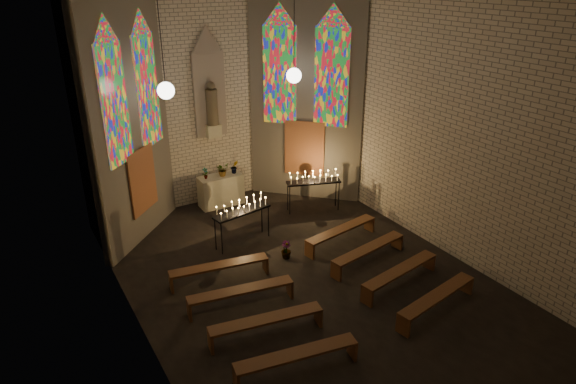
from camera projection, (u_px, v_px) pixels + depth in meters
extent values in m
plane|color=black|center=(314.00, 287.00, 12.36)|extent=(12.00, 12.00, 0.00)
cube|color=beige|center=(208.00, 94.00, 15.66)|extent=(8.00, 0.02, 7.00)
cube|color=beige|center=(129.00, 188.00, 9.08)|extent=(0.02, 12.00, 7.00)
cube|color=beige|center=(451.00, 123.00, 12.80)|extent=(0.02, 12.00, 7.00)
cube|color=beige|center=(129.00, 116.00, 13.40)|extent=(2.72, 2.72, 7.00)
cube|color=beige|center=(306.00, 92.00, 15.96)|extent=(2.72, 2.72, 7.00)
cube|color=#4C3F8C|center=(115.00, 105.00, 12.44)|extent=(0.78, 0.78, 3.00)
cube|color=#4C3F8C|center=(148.00, 91.00, 13.87)|extent=(0.78, 0.78, 3.00)
cube|color=#4C3F8C|center=(280.00, 75.00, 15.80)|extent=(0.78, 0.78, 3.00)
cube|color=#4C3F8C|center=(332.00, 78.00, 15.43)|extent=(0.78, 0.78, 3.00)
cube|color=brown|center=(143.00, 180.00, 14.09)|extent=(0.95, 0.95, 1.80)
cube|color=brown|center=(304.00, 148.00, 16.54)|extent=(0.95, 0.95, 1.80)
cube|color=gray|center=(209.00, 95.00, 15.60)|extent=(1.00, 0.12, 2.60)
cone|color=gray|center=(206.00, 39.00, 14.93)|extent=(1.00, 1.00, 0.80)
cube|color=beige|center=(213.00, 131.00, 15.93)|extent=(0.45, 0.30, 0.40)
cylinder|color=brown|center=(212.00, 107.00, 15.63)|extent=(0.36, 0.36, 1.10)
sphere|color=brown|center=(211.00, 86.00, 15.37)|extent=(0.26, 0.26, 0.26)
sphere|color=white|center=(166.00, 91.00, 13.00)|extent=(0.44, 0.44, 0.44)
cylinder|color=black|center=(160.00, 33.00, 12.43)|extent=(0.02, 0.02, 2.80)
sphere|color=white|center=(294.00, 76.00, 14.77)|extent=(0.44, 0.44, 0.44)
cylinder|color=black|center=(294.00, 25.00, 14.20)|extent=(0.02, 0.02, 2.80)
cube|color=beige|center=(221.00, 190.00, 16.44)|extent=(1.40, 0.60, 1.00)
imported|color=#4C723F|center=(205.00, 173.00, 15.95)|extent=(0.22, 0.17, 0.37)
imported|color=#4C723F|center=(222.00, 169.00, 16.17)|extent=(0.46, 0.43, 0.43)
imported|color=#4C723F|center=(235.00, 167.00, 16.38)|extent=(0.27, 0.23, 0.43)
imported|color=#4C723F|center=(286.00, 250.00, 13.52)|extent=(0.30, 0.30, 0.48)
cube|color=black|center=(242.00, 212.00, 13.96)|extent=(1.72, 0.66, 0.05)
cylinder|color=black|center=(222.00, 239.00, 13.59)|extent=(0.03, 0.03, 0.94)
cylinder|color=black|center=(269.00, 221.00, 14.51)|extent=(0.03, 0.03, 0.94)
cylinder|color=black|center=(215.00, 234.00, 13.81)|extent=(0.03, 0.03, 0.94)
cylinder|color=black|center=(262.00, 218.00, 14.73)|extent=(0.03, 0.03, 0.94)
cube|color=black|center=(314.00, 182.00, 15.88)|extent=(1.71, 0.92, 0.05)
cylinder|color=black|center=(290.00, 201.00, 15.80)|extent=(0.03, 0.03, 0.94)
cylinder|color=black|center=(339.00, 196.00, 16.09)|extent=(0.03, 0.03, 0.94)
cylinder|color=black|center=(288.00, 196.00, 16.08)|extent=(0.03, 0.03, 0.94)
cylinder|color=black|center=(336.00, 192.00, 16.37)|extent=(0.03, 0.03, 0.94)
cube|color=#522E17|center=(219.00, 265.00, 12.45)|extent=(2.44, 0.74, 0.06)
cube|color=#522E17|center=(171.00, 283.00, 12.15)|extent=(0.11, 0.34, 0.44)
cube|color=#522E17|center=(265.00, 264.00, 12.92)|extent=(0.11, 0.34, 0.44)
cube|color=#522E17|center=(341.00, 229.00, 14.15)|extent=(2.44, 0.74, 0.06)
cube|color=#522E17|center=(310.00, 250.00, 13.54)|extent=(0.11, 0.34, 0.44)
cube|color=#522E17|center=(369.00, 224.00, 14.94)|extent=(0.11, 0.34, 0.44)
cube|color=#522E17|center=(241.00, 290.00, 11.51)|extent=(2.44, 0.74, 0.06)
cube|color=#522E17|center=(189.00, 310.00, 11.21)|extent=(0.11, 0.34, 0.44)
cube|color=#522E17|center=(290.00, 287.00, 11.98)|extent=(0.11, 0.34, 0.44)
cube|color=#522E17|center=(369.00, 248.00, 13.21)|extent=(2.44, 0.74, 0.06)
cube|color=#522E17|center=(336.00, 272.00, 12.60)|extent=(0.11, 0.34, 0.44)
cube|color=#522E17|center=(397.00, 241.00, 14.00)|extent=(0.11, 0.34, 0.44)
cube|color=#522E17|center=(266.00, 319.00, 10.56)|extent=(2.44, 0.74, 0.06)
cube|color=#522E17|center=(211.00, 341.00, 10.26)|extent=(0.11, 0.34, 0.44)
cube|color=#522E17|center=(318.00, 315.00, 11.03)|extent=(0.11, 0.34, 0.44)
cube|color=#522E17|center=(400.00, 270.00, 12.26)|extent=(2.44, 0.74, 0.06)
cube|color=#522E17|center=(367.00, 296.00, 11.65)|extent=(0.11, 0.34, 0.44)
cube|color=#522E17|center=(429.00, 261.00, 13.05)|extent=(0.11, 0.34, 0.44)
cube|color=#522E17|center=(297.00, 354.00, 9.62)|extent=(2.44, 0.74, 0.06)
cube|color=#522E17|center=(236.00, 379.00, 9.32)|extent=(0.11, 0.34, 0.44)
cube|color=#522E17|center=(352.00, 348.00, 10.09)|extent=(0.11, 0.34, 0.44)
cube|color=#522E17|center=(438.00, 295.00, 11.32)|extent=(2.44, 0.74, 0.06)
cube|color=#522E17|center=(403.00, 326.00, 10.71)|extent=(0.11, 0.34, 0.44)
cube|color=#522E17|center=(466.00, 284.00, 12.11)|extent=(0.11, 0.34, 0.44)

